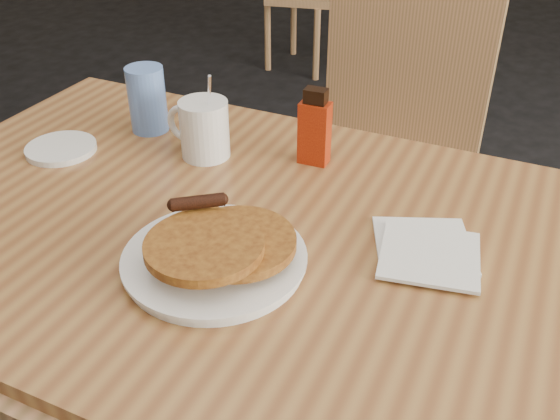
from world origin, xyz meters
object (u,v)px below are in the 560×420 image
object	(u,v)px
coffee_mug	(203,128)
main_table	(226,240)
chair_main_far	(387,138)
syrup_bottle	(315,129)
pancake_plate	(215,252)
blue_tumbler	(147,99)

from	to	relation	value
coffee_mug	main_table	bearing A→B (deg)	-64.60
chair_main_far	syrup_bottle	world-z (taller)	chair_main_far
main_table	syrup_bottle	size ratio (longest dim) A/B	9.07
chair_main_far	syrup_bottle	xyz separation A→B (m)	(0.03, -0.49, 0.24)
main_table	chair_main_far	xyz separation A→B (m)	(0.01, 0.74, -0.13)
pancake_plate	blue_tumbler	bearing A→B (deg)	140.46
pancake_plate	blue_tumbler	xyz separation A→B (m)	(-0.38, 0.31, 0.04)
pancake_plate	syrup_bottle	xyz separation A→B (m)	(-0.02, 0.35, 0.04)
chair_main_far	coffee_mug	world-z (taller)	chair_main_far
pancake_plate	syrup_bottle	bearing A→B (deg)	92.75
syrup_bottle	blue_tumbler	bearing A→B (deg)	179.54
main_table	pancake_plate	distance (m)	0.14
coffee_mug	syrup_bottle	world-z (taller)	coffee_mug
blue_tumbler	main_table	bearing A→B (deg)	-32.48
chair_main_far	syrup_bottle	size ratio (longest dim) A/B	6.60
coffee_mug	syrup_bottle	size ratio (longest dim) A/B	1.19
syrup_bottle	blue_tumbler	xyz separation A→B (m)	(-0.36, -0.04, -0.00)
syrup_bottle	pancake_plate	bearing A→B (deg)	-94.46
pancake_plate	syrup_bottle	world-z (taller)	syrup_bottle
main_table	coffee_mug	bearing A→B (deg)	133.29
pancake_plate	main_table	bearing A→B (deg)	117.17
blue_tumbler	coffee_mug	bearing A→B (deg)	-12.61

